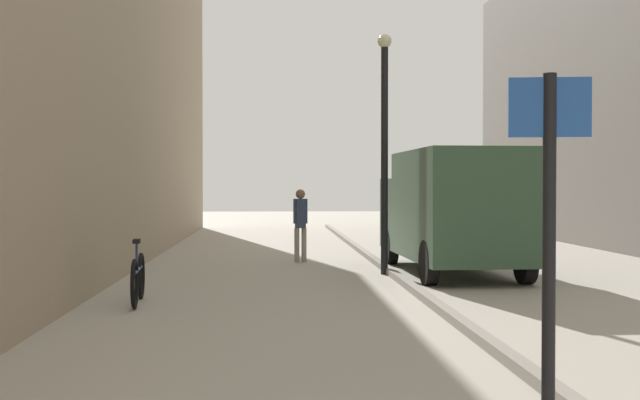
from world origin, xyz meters
The scene contains 7 objects.
ground_plane centered at (0.00, 12.00, 0.00)m, with size 80.00×80.00×0.00m, color #A8A093.
kerb_strip centered at (1.58, 12.00, 0.06)m, with size 0.16×40.00×0.12m, color gray.
pedestrian_main_foreground centered at (-0.10, 16.74, 0.97)m, with size 0.33×0.22×1.67m.
delivery_van centered at (2.84, 14.22, 1.31)m, with size 2.11×5.48×2.44m.
street_sign_post centered at (1.27, 4.06, 1.55)m, with size 0.60×0.12×2.60m.
lamp_post centered at (1.47, 14.12, 2.72)m, with size 0.28×0.28×4.76m.
bicycle_leaning centered at (-2.77, 10.40, 0.38)m, with size 0.18×1.77×0.98m.
Camera 1 is at (-0.78, -1.79, 1.78)m, focal length 45.40 mm.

